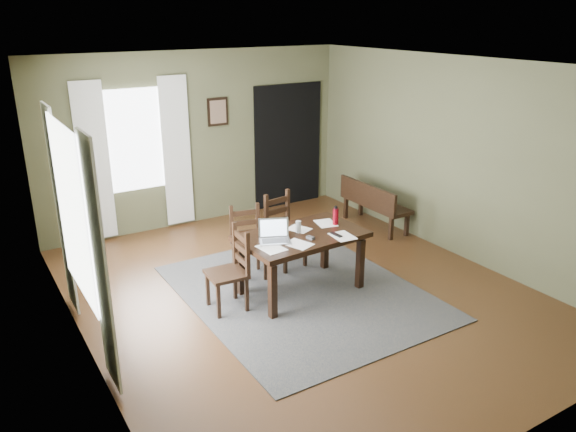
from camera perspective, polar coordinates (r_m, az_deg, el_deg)
ground at (r=6.92m, az=1.32°, el=-7.79°), size 5.00×6.00×0.01m
room_shell at (r=6.28m, az=1.45°, el=6.96°), size 5.02×6.02×2.71m
rug at (r=6.91m, az=1.32°, el=-7.71°), size 2.60×3.20×0.01m
dining_table at (r=6.67m, az=1.36°, el=-2.55°), size 1.53×0.97×0.74m
chair_end at (r=6.40m, az=-5.86°, el=-5.52°), size 0.45×0.45×0.96m
chair_back_left at (r=7.17m, az=-4.10°, el=-2.75°), size 0.48×0.48×0.92m
chair_back_right at (r=7.44m, az=-0.41°, el=-1.55°), size 0.49×0.50×0.99m
bench at (r=8.88m, az=8.60°, el=1.50°), size 0.42×1.29×0.73m
laptop at (r=6.44m, az=-1.41°, el=-1.94°), size 0.43×0.39×0.24m
computer_mouse at (r=6.49m, az=2.27°, el=-2.22°), size 0.08×0.10×0.03m
tv_remote at (r=6.61m, az=4.92°, el=-1.90°), size 0.06×0.18×0.02m
drinking_glass at (r=6.66m, az=1.07°, el=-1.10°), size 0.07×0.07×0.14m
water_bottle at (r=6.91m, az=4.86°, el=-0.02°), size 0.09×0.09×0.24m
paper_a at (r=6.24m, az=-1.70°, el=-3.27°), size 0.27×0.34×0.00m
paper_b at (r=6.59m, az=5.57°, el=-2.05°), size 0.26×0.33×0.00m
paper_c at (r=6.78m, az=1.11°, el=-1.33°), size 0.30×0.33×0.00m
paper_d at (r=6.98m, az=3.85°, el=-0.73°), size 0.28×0.33×0.00m
paper_e at (r=6.34m, az=1.07°, el=-2.87°), size 0.32×0.36×0.00m
window_left at (r=5.68m, az=-21.15°, el=0.44°), size 0.01×1.30×1.70m
window_back at (r=8.61m, az=-15.31°, el=7.43°), size 1.00×0.01×1.50m
curtain_left_near at (r=5.02m, az=-18.57°, el=-4.85°), size 0.03×0.48×2.30m
curtain_left_far at (r=6.53m, az=-22.08°, el=0.46°), size 0.03×0.48×2.30m
curtain_back_left at (r=8.49m, az=-19.09°, el=5.13°), size 0.44×0.03×2.30m
curtain_back_right at (r=8.83m, az=-11.25°, el=6.39°), size 0.44×0.03×2.30m
framed_picture at (r=9.02m, az=-7.15°, el=10.47°), size 0.34×0.03×0.44m
doorway_back at (r=9.76m, az=0.00°, el=7.15°), size 1.30×0.03×2.10m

